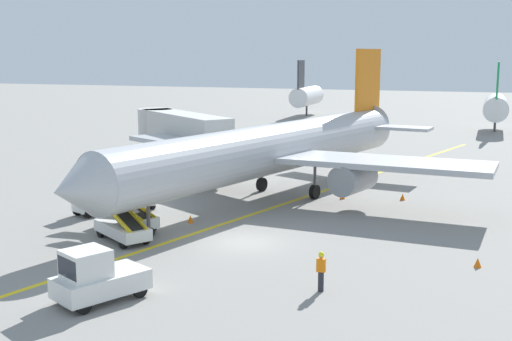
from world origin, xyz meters
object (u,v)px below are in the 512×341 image
at_px(airliner, 276,149).
at_px(baggage_tug_near_wing, 92,200).
at_px(baggage_tug_by_cargo_door, 138,193).
at_px(belt_loader_aft_hold, 126,216).
at_px(ground_crew_marshaller, 321,270).
at_px(safety_cone_nose_left, 190,219).
at_px(jet_bridge, 177,128).
at_px(pushback_tug, 96,277).
at_px(safety_cone_nose_right, 478,263).
at_px(belt_loader_forward_hold, 121,226).
at_px(safety_cone_wingtip_left, 403,197).
at_px(safety_cone_wingtip_right, 343,196).

relative_size(airliner, baggage_tug_near_wing, 12.79).
bearing_deg(baggage_tug_by_cargo_door, airliner, 36.17).
distance_m(belt_loader_aft_hold, ground_crew_marshaller, 13.95).
bearing_deg(safety_cone_nose_left, airliner, 71.73).
height_order(jet_bridge, pushback_tug, jet_bridge).
xyz_separation_m(safety_cone_nose_left, safety_cone_nose_right, (15.95, -2.88, 0.00)).
xyz_separation_m(baggage_tug_near_wing, safety_cone_nose_right, (22.40, -2.59, -0.71)).
xyz_separation_m(airliner, belt_loader_forward_hold, (-4.45, -12.46, -2.64)).
distance_m(safety_cone_nose_right, safety_cone_wingtip_left, 14.12).
xyz_separation_m(jet_bridge, safety_cone_wingtip_left, (19.66, -5.82, -3.32)).
bearing_deg(airliner, ground_crew_marshaller, -65.81).
bearing_deg(baggage_tug_near_wing, belt_loader_aft_hold, -31.58).
bearing_deg(pushback_tug, safety_cone_wingtip_left, 68.57).
relative_size(baggage_tug_by_cargo_door, safety_cone_nose_left, 6.08).
distance_m(airliner, safety_cone_nose_right, 17.45).
bearing_deg(jet_bridge, belt_loader_aft_hold, -71.85).
bearing_deg(safety_cone_nose_right, belt_loader_aft_hold, 179.05).
bearing_deg(airliner, pushback_tug, -92.08).
xyz_separation_m(belt_loader_forward_hold, safety_cone_wingtip_left, (12.64, 14.81, -0.56)).
xyz_separation_m(pushback_tug, ground_crew_marshaller, (8.06, 4.10, -0.08)).
distance_m(pushback_tug, safety_cone_nose_left, 12.64).
distance_m(pushback_tug, baggage_tug_near_wing, 14.77).
height_order(jet_bridge, safety_cone_nose_left, jet_bridge).
bearing_deg(belt_loader_aft_hold, pushback_tug, -65.02).
height_order(jet_bridge, safety_cone_wingtip_right, jet_bridge).
relative_size(airliner, belt_loader_forward_hold, 7.09).
xyz_separation_m(baggage_tug_near_wing, belt_loader_forward_hold, (4.62, -4.25, -0.15)).
relative_size(belt_loader_forward_hold, belt_loader_aft_hold, 0.96).
xyz_separation_m(belt_loader_forward_hold, ground_crew_marshaller, (11.77, -3.85, 0.13)).
relative_size(baggage_tug_near_wing, safety_cone_nose_right, 6.17).
bearing_deg(belt_loader_forward_hold, airliner, 70.34).
distance_m(baggage_tug_by_cargo_door, safety_cone_nose_right, 21.49).
xyz_separation_m(ground_crew_marshaller, safety_cone_wingtip_right, (-3.01, 17.70, -0.69)).
bearing_deg(belt_loader_forward_hold, safety_cone_wingtip_left, 49.52).
bearing_deg(ground_crew_marshaller, safety_cone_wingtip_right, 99.65).
distance_m(airliner, baggage_tug_by_cargo_door, 9.58).
distance_m(jet_bridge, safety_cone_wingtip_left, 20.78).
bearing_deg(safety_cone_nose_left, safety_cone_wingtip_right, 53.35).
bearing_deg(baggage_tug_by_cargo_door, safety_cone_nose_right, -14.40).
xyz_separation_m(belt_loader_aft_hold, ground_crew_marshaller, (12.68, -5.81, 0.13)).
relative_size(jet_bridge, safety_cone_nose_right, 26.52).
bearing_deg(airliner, jet_bridge, 144.53).
relative_size(ground_crew_marshaller, safety_cone_nose_left, 3.86).
height_order(baggage_tug_by_cargo_door, safety_cone_wingtip_right, baggage_tug_by_cargo_door).
bearing_deg(safety_cone_wingtip_left, pushback_tug, -111.43).
distance_m(safety_cone_nose_left, safety_cone_wingtip_right, 11.61).
distance_m(jet_bridge, ground_crew_marshaller, 30.97).
distance_m(baggage_tug_near_wing, belt_loader_forward_hold, 6.28).
height_order(pushback_tug, safety_cone_wingtip_left, pushback_tug).
bearing_deg(ground_crew_marshaller, baggage_tug_by_cargo_door, 143.75).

